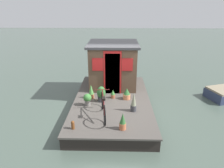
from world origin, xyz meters
The scene contains 12 objects.
ground_plane centered at (0.00, 0.00, 0.00)m, with size 60.00×60.00×0.00m, color #47564C.
houseboat_deck centered at (0.00, 0.00, 0.24)m, with size 5.31×2.95×0.47m.
houseboat_cabin centered at (1.54, 0.00, 1.45)m, with size 2.20×2.17×1.94m.
bicycle centered at (-1.38, 0.25, 0.83)m, with size 1.72×0.50×0.78m.
potted_plant_ivy centered at (0.07, -0.03, 0.63)m, with size 0.18×0.18×0.35m.
potted_plant_geranium centered at (-0.01, -0.57, 0.68)m, with size 0.29×0.29×0.45m.
potted_plant_fern centered at (-0.24, 0.41, 0.77)m, with size 0.33×0.33×0.61m.
potted_plant_sage centered at (-1.00, -0.77, 0.79)m, with size 0.21×0.21×0.68m.
potted_plant_thyme centered at (0.03, 0.83, 0.74)m, with size 0.23×0.23×0.57m.
potted_plant_basil centered at (-0.60, 0.89, 0.72)m, with size 0.30×0.30×0.45m.
potted_plant_lavender centered at (-2.15, -0.37, 0.72)m, with size 0.21×0.21×0.53m.
mooring_bollard centered at (-2.18, 1.12, 0.62)m, with size 0.11×0.11×0.27m.
Camera 1 is at (-7.60, -0.19, 4.01)m, focal length 33.81 mm.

